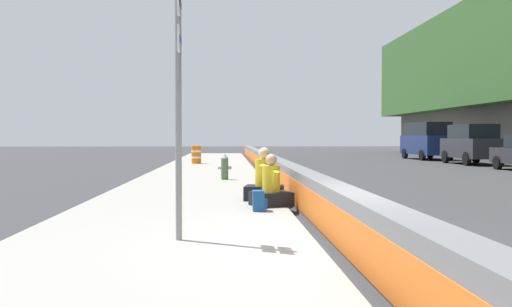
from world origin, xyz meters
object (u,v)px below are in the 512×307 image
(fire_hydrant, at_px, (225,166))
(parked_car_midline, at_px, (472,144))
(parked_car_far, at_px, (427,140))
(backpack, at_px, (259,201))
(construction_barrel, at_px, (196,155))
(route_sign_post, at_px, (179,93))
(seated_person_middle, at_px, (264,183))
(seated_person_foreground, at_px, (271,190))

(fire_hydrant, height_order, parked_car_midline, parked_car_midline)
(fire_hydrant, bearing_deg, parked_car_midline, -49.36)
(parked_car_midline, height_order, parked_car_far, parked_car_far)
(parked_car_far, bearing_deg, parked_car_midline, -178.31)
(backpack, xyz_separation_m, parked_car_midline, (19.90, -13.37, 0.85))
(construction_barrel, bearing_deg, route_sign_post, -177.45)
(route_sign_post, xyz_separation_m, fire_hydrant, (10.76, -0.60, -1.62))
(seated_person_middle, relative_size, parked_car_far, 0.23)
(backpack, distance_m, parked_car_midline, 23.99)
(route_sign_post, relative_size, fire_hydrant, 4.09)
(route_sign_post, distance_m, parked_car_midline, 27.17)
(seated_person_middle, distance_m, backpack, 1.89)
(seated_person_foreground, distance_m, seated_person_middle, 1.08)
(seated_person_foreground, distance_m, backpack, 0.86)
(parked_car_midline, bearing_deg, seated_person_foreground, 145.64)
(backpack, height_order, parked_car_midline, parked_car_midline)
(parked_car_midline, bearing_deg, route_sign_post, 147.29)
(fire_hydrant, xyz_separation_m, parked_car_midline, (12.08, -14.07, 0.60))
(seated_person_middle, xyz_separation_m, backpack, (-1.87, 0.23, -0.18))
(backpack, height_order, construction_barrel, construction_barrel)
(seated_person_foreground, bearing_deg, construction_barrel, 8.11)
(construction_barrel, relative_size, parked_car_midline, 0.20)
(seated_person_middle, relative_size, construction_barrel, 1.27)
(seated_person_foreground, height_order, parked_car_far, parked_car_far)
(parked_car_midline, distance_m, parked_car_far, 6.57)
(seated_person_middle, xyz_separation_m, construction_barrel, (16.94, 2.49, 0.10))
(fire_hydrant, height_order, parked_car_far, parked_car_far)
(parked_car_far, bearing_deg, seated_person_foreground, 153.37)
(parked_car_far, bearing_deg, fire_hydrant, 143.34)
(seated_person_middle, bearing_deg, parked_car_far, -27.76)
(fire_hydrant, relative_size, construction_barrel, 0.93)
(route_sign_post, height_order, seated_person_foreground, route_sign_post)
(backpack, bearing_deg, seated_person_foreground, -20.89)
(route_sign_post, height_order, seated_person_middle, route_sign_post)
(construction_barrel, height_order, parked_car_midline, parked_car_midline)
(route_sign_post, relative_size, construction_barrel, 3.79)
(backpack, xyz_separation_m, parked_car_far, (26.47, -13.18, 1.02))
(construction_barrel, bearing_deg, parked_car_far, -63.63)
(route_sign_post, xyz_separation_m, construction_barrel, (21.75, 0.97, -1.59))
(fire_hydrant, distance_m, construction_barrel, 11.10)
(seated_person_foreground, relative_size, parked_car_far, 0.21)
(seated_person_foreground, xyz_separation_m, parked_car_midline, (19.11, -13.07, 0.70))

